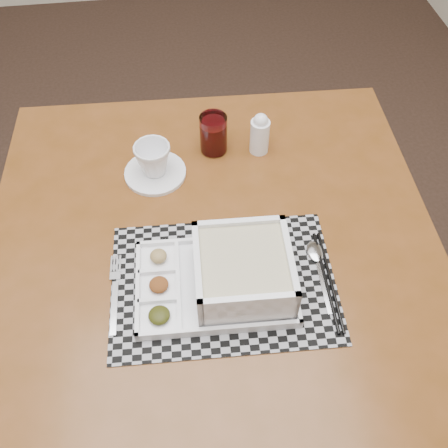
% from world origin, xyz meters
% --- Properties ---
extents(dining_table, '(1.04, 1.04, 0.75)m').
position_xyz_m(dining_table, '(0.85, -0.05, 0.67)').
color(dining_table, '#5A3210').
rests_on(dining_table, ground).
extents(placemat, '(0.47, 0.34, 0.00)m').
position_xyz_m(placemat, '(0.85, -0.16, 0.75)').
color(placemat, '#96959C').
rests_on(placemat, dining_table).
extents(serving_tray, '(0.33, 0.23, 0.10)m').
position_xyz_m(serving_tray, '(0.88, -0.18, 0.79)').
color(serving_tray, white).
rests_on(serving_tray, placemat).
extents(fork, '(0.03, 0.19, 0.00)m').
position_xyz_m(fork, '(0.63, -0.16, 0.75)').
color(fork, silver).
rests_on(fork, placemat).
extents(spoon, '(0.04, 0.18, 0.01)m').
position_xyz_m(spoon, '(1.06, -0.13, 0.75)').
color(spoon, silver).
rests_on(spoon, placemat).
extents(chopsticks, '(0.03, 0.24, 0.01)m').
position_xyz_m(chopsticks, '(1.07, -0.19, 0.75)').
color(chopsticks, black).
rests_on(chopsticks, placemat).
extents(saucer, '(0.15, 0.15, 0.01)m').
position_xyz_m(saucer, '(0.73, 0.16, 0.75)').
color(saucer, white).
rests_on(saucer, dining_table).
extents(cup, '(0.10, 0.10, 0.08)m').
position_xyz_m(cup, '(0.73, 0.16, 0.80)').
color(cup, white).
rests_on(cup, saucer).
extents(juice_glass, '(0.07, 0.07, 0.10)m').
position_xyz_m(juice_glass, '(0.88, 0.23, 0.80)').
color(juice_glass, white).
rests_on(juice_glass, dining_table).
extents(creamer_bottle, '(0.05, 0.05, 0.11)m').
position_xyz_m(creamer_bottle, '(1.00, 0.21, 0.80)').
color(creamer_bottle, white).
rests_on(creamer_bottle, dining_table).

